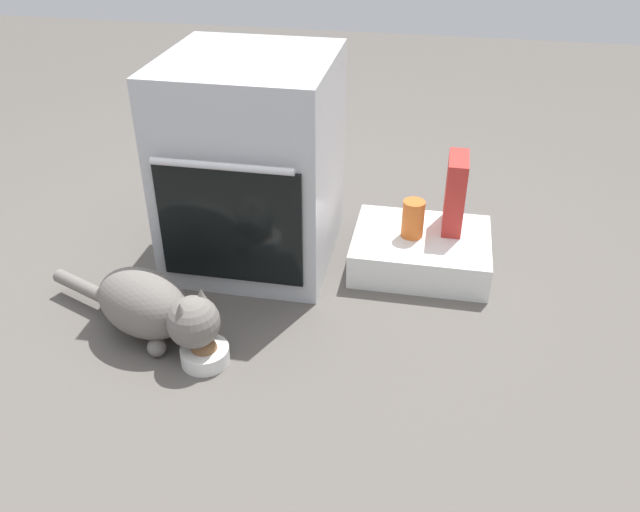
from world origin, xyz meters
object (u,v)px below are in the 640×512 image
Objects in this scene: oven at (253,163)px; sauce_jar at (413,219)px; food_bowl at (205,353)px; cereal_box at (455,193)px; pantry_cabinet at (421,251)px; cat at (152,307)px.

oven is 5.39× the size of sauce_jar.
food_bowl is 1.07m from cereal_box.
cat reaches higher than pantry_cabinet.
cereal_box is (0.10, 0.09, 0.20)m from pantry_cabinet.
cereal_box is at bearing 40.48° from pantry_cabinet.
cereal_box is at bearing 8.85° from oven.
food_bowl is (-0.61, -0.67, -0.03)m from pantry_cabinet.
sauce_jar is 0.18m from cereal_box.
food_bowl is at bearing -89.05° from oven.
sauce_jar reaches higher than pantry_cabinet.
food_bowl is at bearing -130.91° from sauce_jar.
pantry_cabinet is 0.91m from food_bowl.
oven is 2.70× the size of cereal_box.
cereal_box is (0.71, 0.76, 0.24)m from food_bowl.
oven is 1.11× the size of cat.
oven is 0.73m from food_bowl.
pantry_cabinet is 3.33× the size of food_bowl.
pantry_cabinet is 0.25m from cereal_box.
food_bowl is at bearing 0.00° from cat.
cat is at bearing -143.71° from pantry_cabinet.
food_bowl is (0.01, -0.64, -0.34)m from oven.
oven is at bearing -177.69° from pantry_cabinet.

